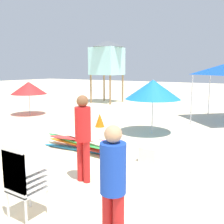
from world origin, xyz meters
TOP-DOWN VIEW (x-y plane):
  - ground at (0.00, 0.00)m, footprint 80.00×80.00m
  - stacked_plastic_chairs at (1.99, -0.94)m, footprint 0.48×0.48m
  - surfboard_pile at (0.48, 2.15)m, footprint 2.68×0.79m
  - lifeguard_near_left at (3.54, -0.80)m, footprint 0.32×0.32m
  - lifeguard_near_center at (1.90, 0.63)m, footprint 0.32×0.32m
  - lifeguard_tower at (-4.86, 11.47)m, footprint 1.98×1.98m
  - beach_umbrella_mid at (-5.36, 5.30)m, footprint 1.75×1.75m
  - beach_umbrella_far at (1.40, 5.09)m, footprint 1.94×1.94m
  - traffic_cone_near at (-0.69, 3.88)m, footprint 0.34×0.34m
  - traffic_cone_far at (-0.80, 4.96)m, footprint 0.38×0.38m
  - cooler_box at (2.54, 2.45)m, footprint 0.46×0.39m

SIDE VIEW (x-z plane):
  - ground at x=0.00m, z-range 0.00..0.00m
  - cooler_box at x=2.54m, z-range 0.00..0.38m
  - surfboard_pile at x=0.48m, z-range -0.01..0.47m
  - traffic_cone_near at x=-0.69m, z-range 0.00..0.48m
  - traffic_cone_far at x=-0.80m, z-range 0.00..0.54m
  - stacked_plastic_chairs at x=1.99m, z-range 0.10..1.30m
  - lifeguard_near_left at x=3.54m, z-range 0.12..1.76m
  - lifeguard_near_center at x=1.90m, z-range 0.14..1.92m
  - beach_umbrella_mid at x=-5.36m, z-range 0.52..2.18m
  - beach_umbrella_far at x=1.40m, z-range 0.62..2.53m
  - lifeguard_tower at x=-4.86m, z-range 0.95..5.08m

